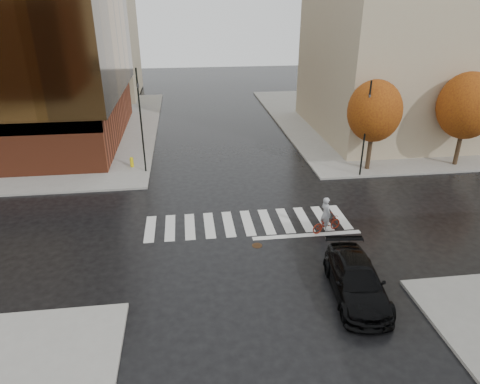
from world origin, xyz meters
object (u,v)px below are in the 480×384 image
Objects in this scene: traffic_light_ne at (366,124)px; sedan at (356,280)px; cyclist at (326,220)px; fire_hydrant at (132,161)px; traffic_light_nw at (140,115)px.

sedan is at bearing 78.49° from traffic_light_ne.
cyclist is 15.90m from fire_hydrant.
cyclist is 9.34m from traffic_light_ne.
cyclist is 0.31× the size of traffic_light_ne.
fire_hydrant is (-1.07, 1.00, -3.78)m from traffic_light_nw.
cyclist is (0.44, 5.51, -0.05)m from sedan.
traffic_light_nw is at bearing 26.33° from cyclist.
traffic_light_nw is 4.05m from fire_hydrant.
traffic_light_ne reaches higher than cyclist.
sedan is 2.51× the size of cyclist.
traffic_light_ne is (5.33, 12.81, 3.13)m from sedan.
traffic_light_nw is 15.54m from traffic_light_ne.
traffic_light_ne is (15.30, -2.70, -0.47)m from traffic_light_nw.
traffic_light_nw reaches higher than fire_hydrant.
fire_hydrant is (-11.48, 11.00, -0.13)m from cyclist.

